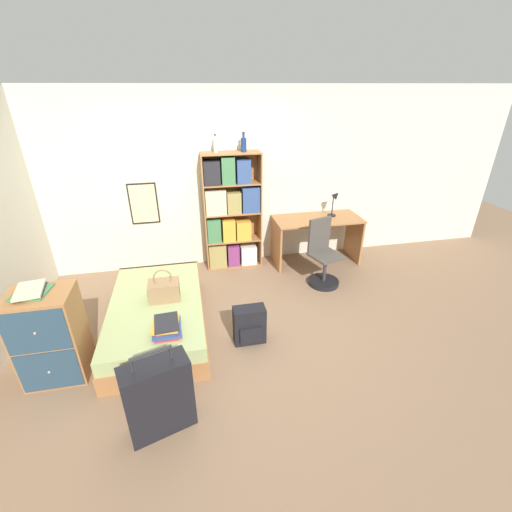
# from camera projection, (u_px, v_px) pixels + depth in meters

# --- Properties ---
(ground_plane) EXTENTS (14.00, 14.00, 0.00)m
(ground_plane) POSITION_uv_depth(u_px,v_px,m) (216.00, 322.00, 4.17)
(ground_plane) COLOR #84664C
(wall_back) EXTENTS (10.00, 0.09, 2.60)m
(wall_back) POSITION_uv_depth(u_px,v_px,m) (200.00, 183.00, 5.01)
(wall_back) COLOR beige
(wall_back) RESTS_ON ground_plane
(bed) EXTENTS (1.05, 1.82, 0.38)m
(bed) POSITION_uv_depth(u_px,v_px,m) (158.00, 315.00, 3.98)
(bed) COLOR #A36B3D
(bed) RESTS_ON ground_plane
(handbag) EXTENTS (0.34, 0.23, 0.38)m
(handbag) POSITION_uv_depth(u_px,v_px,m) (164.00, 290.00, 3.88)
(handbag) COLOR #93704C
(handbag) RESTS_ON bed
(book_stack_on_bed) EXTENTS (0.30, 0.38, 0.11)m
(book_stack_on_bed) POSITION_uv_depth(u_px,v_px,m) (167.00, 327.00, 3.38)
(book_stack_on_bed) COLOR #B2382D
(book_stack_on_bed) RESTS_ON bed
(suitcase) EXTENTS (0.57, 0.38, 0.82)m
(suitcase) POSITION_uv_depth(u_px,v_px,m) (159.00, 397.00, 2.74)
(suitcase) COLOR black
(suitcase) RESTS_ON ground_plane
(dresser) EXTENTS (0.55, 0.47, 0.93)m
(dresser) POSITION_uv_depth(u_px,v_px,m) (51.00, 336.00, 3.21)
(dresser) COLOR #A36B3D
(dresser) RESTS_ON ground_plane
(magazine_pile_on_dresser) EXTENTS (0.32, 0.35, 0.05)m
(magazine_pile_on_dresser) POSITION_uv_depth(u_px,v_px,m) (30.00, 291.00, 3.01)
(magazine_pile_on_dresser) COLOR #427A4C
(magazine_pile_on_dresser) RESTS_ON dresser
(bookcase) EXTENTS (0.85, 0.30, 1.75)m
(bookcase) POSITION_uv_depth(u_px,v_px,m) (230.00, 214.00, 5.11)
(bookcase) COLOR #A36B3D
(bookcase) RESTS_ON ground_plane
(bottle_green) EXTENTS (0.06, 0.06, 0.24)m
(bottle_green) POSITION_uv_depth(u_px,v_px,m) (216.00, 145.00, 4.67)
(bottle_green) COLOR #B7BCC1
(bottle_green) RESTS_ON bookcase
(bottle_brown) EXTENTS (0.08, 0.08, 0.26)m
(bottle_brown) POSITION_uv_depth(u_px,v_px,m) (244.00, 144.00, 4.70)
(bottle_brown) COLOR navy
(bottle_brown) RESTS_ON bookcase
(desk) EXTENTS (1.35, 0.61, 0.74)m
(desk) POSITION_uv_depth(u_px,v_px,m) (317.00, 231.00, 5.37)
(desk) COLOR #A36B3D
(desk) RESTS_ON ground_plane
(desk_lamp) EXTENTS (0.18, 0.13, 0.41)m
(desk_lamp) POSITION_uv_depth(u_px,v_px,m) (335.00, 199.00, 5.26)
(desk_lamp) COLOR black
(desk_lamp) RESTS_ON desk
(desk_chair) EXTENTS (0.50, 0.50, 0.95)m
(desk_chair) POSITION_uv_depth(u_px,v_px,m) (323.00, 263.00, 4.85)
(desk_chair) COLOR black
(desk_chair) RESTS_ON ground_plane
(backpack) EXTENTS (0.35, 0.21, 0.44)m
(backpack) POSITION_uv_depth(u_px,v_px,m) (249.00, 325.00, 3.76)
(backpack) COLOR black
(backpack) RESTS_ON ground_plane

